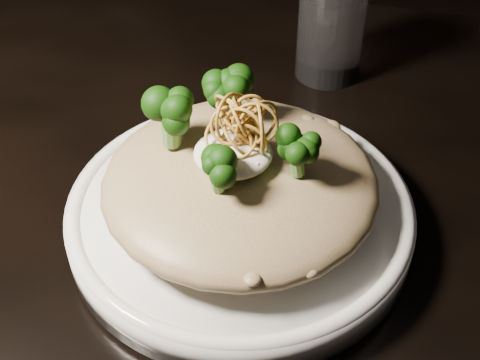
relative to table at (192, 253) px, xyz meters
name	(u,v)px	position (x,y,z in m)	size (l,w,h in m)	color
table	(192,253)	(0.00, 0.00, 0.00)	(1.10, 0.80, 0.75)	black
plate	(240,216)	(0.06, -0.03, 0.10)	(0.28, 0.28, 0.03)	white
risotto	(240,183)	(0.06, -0.03, 0.14)	(0.22, 0.22, 0.05)	brown
broccoli	(236,132)	(0.05, -0.03, 0.18)	(0.11, 0.11, 0.04)	black
cheese	(233,153)	(0.05, -0.04, 0.17)	(0.06, 0.06, 0.02)	white
shallots	(243,116)	(0.06, -0.03, 0.20)	(0.06, 0.06, 0.04)	brown
drinking_glass	(331,23)	(0.09, 0.22, 0.14)	(0.07, 0.07, 0.12)	white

